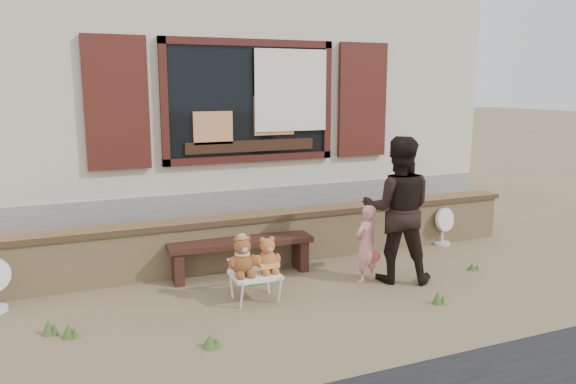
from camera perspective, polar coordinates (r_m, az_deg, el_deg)
name	(u,v)px	position (r m, az deg, el deg)	size (l,w,h in m)	color
ground	(308,286)	(6.55, 2.08, -9.55)	(80.00, 80.00, 0.00)	brown
shopfront	(204,101)	(10.38, -8.54, 9.17)	(8.04, 5.13, 4.00)	#BDB399
brick_wall	(276,236)	(7.32, -1.23, -4.53)	(7.10, 0.36, 0.67)	tan
bench	(241,249)	(6.82, -4.80, -5.83)	(1.77, 0.48, 0.45)	black
folding_chair	(255,276)	(6.07, -3.37, -8.48)	(0.50, 0.45, 0.30)	white
teddy_bear_left	(242,255)	(5.95, -4.68, -6.40)	(0.32, 0.27, 0.43)	brown
teddy_bear_right	(267,254)	(6.04, -2.13, -6.30)	(0.29, 0.25, 0.39)	brown
child	(366,244)	(6.60, 7.96, -5.24)	(0.34, 0.22, 0.93)	pink
adult	(398,210)	(6.64, 11.09, -1.76)	(0.83, 0.65, 1.71)	black
fan_right	(443,226)	(8.41, 15.44, -3.36)	(0.35, 0.23, 0.55)	silver
grass_tufts	(240,305)	(5.88, -4.92, -11.34)	(5.02, 1.52, 0.15)	#3B5B24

